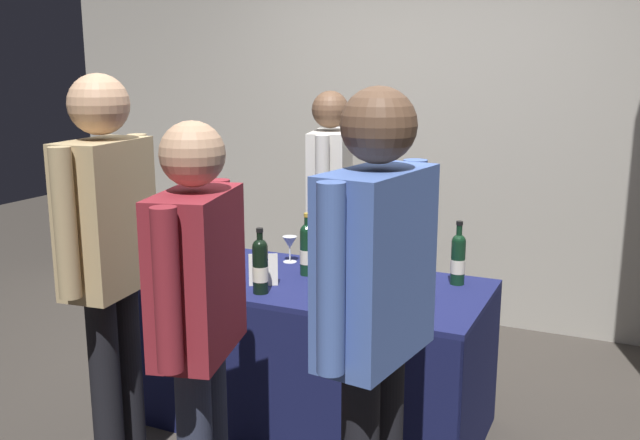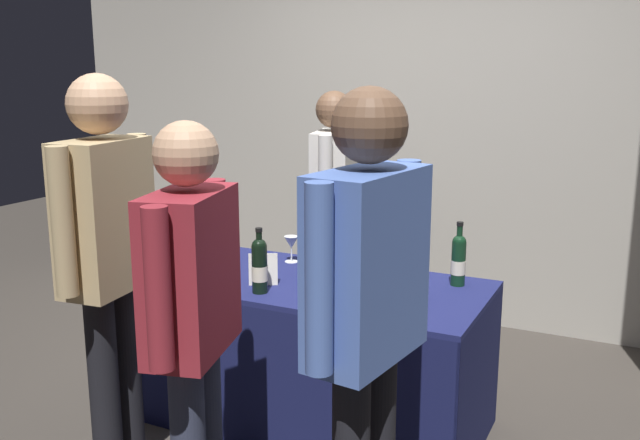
{
  "view_description": "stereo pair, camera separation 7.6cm",
  "coord_description": "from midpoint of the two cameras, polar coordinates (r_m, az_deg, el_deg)",
  "views": [
    {
      "loc": [
        1.32,
        -2.9,
        1.73
      ],
      "look_at": [
        0.0,
        0.0,
        1.03
      ],
      "focal_mm": 39.42,
      "sensor_mm": 36.0,
      "label": 1
    },
    {
      "loc": [
        1.39,
        -2.87,
        1.73
      ],
      "look_at": [
        0.0,
        0.0,
        1.03
      ],
      "focal_mm": 39.42,
      "sensor_mm": 36.0,
      "label": 2
    }
  ],
  "objects": [
    {
      "name": "wine_glass_mid",
      "position": [
        3.64,
        -3.07,
        -1.91
      ],
      "size": [
        0.08,
        0.08,
        0.14
      ],
      "color": "silver",
      "rests_on": "tasting_table"
    },
    {
      "name": "display_bottle_3",
      "position": [
        3.27,
        0.4,
        -2.67
      ],
      "size": [
        0.07,
        0.07,
        0.35
      ],
      "color": "black",
      "rests_on": "tasting_table"
    },
    {
      "name": "display_bottle_2",
      "position": [
        3.16,
        -5.57,
        -3.67
      ],
      "size": [
        0.07,
        0.07,
        0.3
      ],
      "color": "black",
      "rests_on": "tasting_table"
    },
    {
      "name": "display_bottle_1",
      "position": [
        3.42,
        -1.69,
        -2.33
      ],
      "size": [
        0.07,
        0.07,
        0.31
      ],
      "color": "black",
      "rests_on": "tasting_table"
    },
    {
      "name": "tasting_table",
      "position": [
        3.41,
        -0.65,
        -8.52
      ],
      "size": [
        1.56,
        0.78,
        0.73
      ],
      "color": "#191E51",
      "rests_on": "ground_plane"
    },
    {
      "name": "flower_vase",
      "position": [
        3.08,
        6.5,
        -4.62
      ],
      "size": [
        0.11,
        0.11,
        0.33
      ],
      "color": "silver",
      "rests_on": "tasting_table"
    },
    {
      "name": "wine_glass_near_taster",
      "position": [
        3.39,
        5.13,
        -3.28
      ],
      "size": [
        0.08,
        0.08,
        0.12
      ],
      "color": "silver",
      "rests_on": "tasting_table"
    },
    {
      "name": "featured_wine_bottle",
      "position": [
        3.31,
        -9.24,
        -2.98
      ],
      "size": [
        0.08,
        0.08,
        0.31
      ],
      "color": "#38230F",
      "rests_on": "tasting_table"
    },
    {
      "name": "ground_plane",
      "position": [
        3.62,
        -0.63,
        -16.05
      ],
      "size": [
        12.0,
        12.0,
        0.0
      ],
      "primitive_type": "plane",
      "color": "#38332D"
    },
    {
      "name": "vendor_presenter",
      "position": [
        4.2,
        0.29,
        1.74
      ],
      "size": [
        0.31,
        0.58,
        1.59
      ],
      "rotation": [
        0.0,
        0.0,
        -1.33
      ],
      "color": "#2D3347",
      "rests_on": "ground_plane"
    },
    {
      "name": "display_bottle_0",
      "position": [
        3.32,
        10.5,
        -3.06
      ],
      "size": [
        0.07,
        0.07,
        0.3
      ],
      "color": "black",
      "rests_on": "tasting_table"
    },
    {
      "name": "taster_foreground_left",
      "position": [
        2.19,
        3.52,
        -6.73
      ],
      "size": [
        0.27,
        0.61,
        1.67
      ],
      "rotation": [
        0.0,
        0.0,
        1.44
      ],
      "color": "black",
      "rests_on": "ground_plane"
    },
    {
      "name": "brochure_stand",
      "position": [
        3.28,
        -5.29,
        -4.05
      ],
      "size": [
        0.13,
        0.09,
        0.15
      ],
      "primitive_type": "cube",
      "rotation": [
        0.11,
        0.0,
        3.64
      ],
      "color": "silver",
      "rests_on": "tasting_table"
    },
    {
      "name": "taster_foreground_centre",
      "position": [
        2.91,
        -17.53,
        -2.22
      ],
      "size": [
        0.25,
        0.56,
        1.7
      ],
      "rotation": [
        0.0,
        0.0,
        1.68
      ],
      "color": "black",
      "rests_on": "ground_plane"
    },
    {
      "name": "wine_glass_near_vendor",
      "position": [
        3.46,
        -10.79,
        -2.78
      ],
      "size": [
        0.07,
        0.07,
        0.14
      ],
      "color": "silver",
      "rests_on": "tasting_table"
    },
    {
      "name": "taster_foreground_right",
      "position": [
        2.41,
        -10.75,
        -7.18
      ],
      "size": [
        0.3,
        0.57,
        1.56
      ],
      "rotation": [
        0.0,
        0.0,
        1.82
      ],
      "color": "#2D3347",
      "rests_on": "ground_plane"
    },
    {
      "name": "back_partition",
      "position": [
        4.87,
        8.27,
        6.76
      ],
      "size": [
        5.83,
        0.12,
        2.52
      ],
      "primitive_type": "cube",
      "color": "#9E998E",
      "rests_on": "ground_plane"
    },
    {
      "name": "display_bottle_4",
      "position": [
        2.97,
        3.51,
        -4.7
      ],
      "size": [
        0.07,
        0.07,
        0.31
      ],
      "color": "#38230F",
      "rests_on": "tasting_table"
    }
  ]
}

